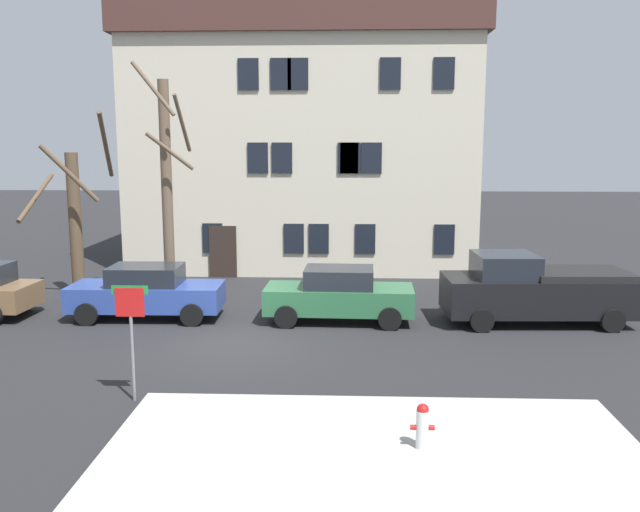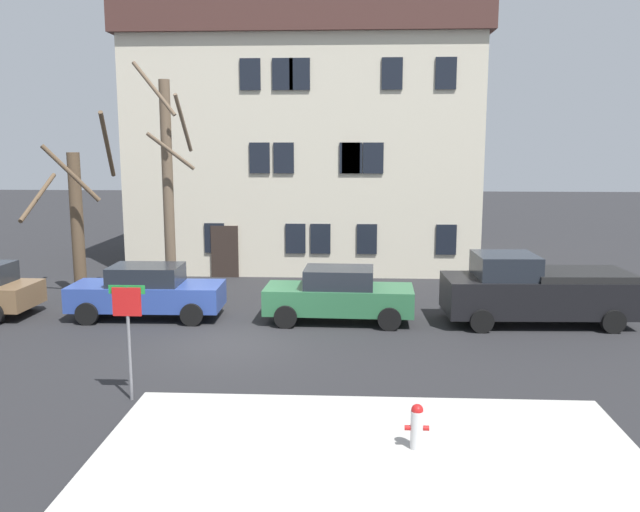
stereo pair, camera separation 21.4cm
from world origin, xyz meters
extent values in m
plane|color=#262628|center=(0.00, 0.00, 0.00)|extent=(120.00, 120.00, 0.00)
cube|color=#B7B5AD|center=(3.59, -7.37, 0.06)|extent=(9.40, 6.68, 0.12)
cube|color=beige|center=(1.15, 13.52, 4.80)|extent=(14.39, 8.85, 9.60)
cube|color=#4C2D28|center=(1.15, 13.52, 10.74)|extent=(14.89, 9.35, 2.28)
cube|color=#2D231E|center=(-1.91, 9.04, 1.05)|extent=(1.10, 0.12, 2.10)
cube|color=black|center=(-2.32, 9.05, 1.60)|extent=(0.80, 0.08, 1.20)
cube|color=black|center=(0.97, 9.05, 1.60)|extent=(0.80, 0.08, 1.20)
cube|color=black|center=(1.97, 9.05, 1.60)|extent=(0.80, 0.08, 1.20)
cube|color=black|center=(3.82, 9.05, 1.60)|extent=(0.80, 0.08, 1.20)
cube|color=black|center=(6.96, 9.05, 1.60)|extent=(0.80, 0.08, 1.20)
cube|color=black|center=(-0.43, 9.05, 4.80)|extent=(0.80, 0.08, 1.20)
cube|color=black|center=(0.52, 9.05, 4.80)|extent=(0.80, 0.08, 1.20)
cube|color=black|center=(3.12, 9.05, 4.80)|extent=(0.80, 0.08, 1.20)
cube|color=black|center=(3.20, 9.05, 4.80)|extent=(0.80, 0.08, 1.20)
cube|color=black|center=(4.03, 9.05, 4.80)|extent=(0.80, 0.08, 1.20)
cube|color=black|center=(-0.75, 9.05, 8.00)|extent=(0.80, 0.08, 1.20)
cube|color=black|center=(0.50, 9.05, 8.00)|extent=(0.80, 0.08, 1.20)
cube|color=black|center=(1.16, 9.05, 8.00)|extent=(0.80, 0.08, 1.20)
cube|color=black|center=(4.71, 9.05, 8.00)|extent=(0.80, 0.08, 1.20)
cube|color=black|center=(6.75, 9.05, 8.00)|extent=(0.80, 0.08, 1.20)
cylinder|color=brown|center=(-6.36, 5.33, 2.53)|extent=(0.43, 0.43, 5.06)
cylinder|color=brown|center=(-6.11, 4.52, 4.37)|extent=(1.78, 0.66, 1.94)
cylinder|color=brown|center=(-5.23, 5.58, 5.30)|extent=(0.67, 2.39, 2.25)
cylinder|color=brown|center=(-7.69, 5.34, 3.52)|extent=(0.17, 2.74, 1.54)
cylinder|color=brown|center=(-3.00, 5.01, 3.72)|extent=(0.37, 0.37, 7.44)
cylinder|color=brown|center=(-3.14, 4.33, 7.09)|extent=(1.49, 0.42, 1.76)
cylinder|color=brown|center=(-2.67, 4.35, 5.10)|extent=(1.45, 0.81, 1.25)
cylinder|color=brown|center=(-2.39, 4.93, 6.02)|extent=(0.29, 1.35, 1.87)
cylinder|color=black|center=(-7.39, 3.34, 0.34)|extent=(0.69, 0.24, 0.68)
cube|color=#2D4799|center=(-3.08, 2.52, 0.70)|extent=(4.67, 1.82, 0.76)
cube|color=#1E232B|center=(-3.08, 2.52, 1.37)|extent=(2.16, 1.57, 0.58)
cylinder|color=black|center=(-4.64, 1.62, 0.34)|extent=(0.68, 0.23, 0.68)
cylinder|color=black|center=(-4.67, 3.36, 0.34)|extent=(0.68, 0.23, 0.68)
cylinder|color=black|center=(-1.49, 1.68, 0.34)|extent=(0.68, 0.23, 0.68)
cylinder|color=black|center=(-1.52, 3.42, 0.34)|extent=(0.68, 0.23, 0.68)
cube|color=#2D6B42|center=(2.86, 2.37, 0.70)|extent=(4.51, 1.86, 0.76)
cube|color=#1E232B|center=(2.86, 2.37, 1.37)|extent=(2.10, 1.58, 0.58)
cylinder|color=black|center=(1.32, 1.56, 0.34)|extent=(0.69, 0.24, 0.68)
cylinder|color=black|center=(1.38, 3.28, 0.34)|extent=(0.69, 0.24, 0.68)
cylinder|color=black|center=(4.35, 1.46, 0.34)|extent=(0.69, 0.24, 0.68)
cylinder|color=black|center=(4.41, 3.18, 0.34)|extent=(0.69, 0.24, 0.68)
cube|color=black|center=(8.81, 2.49, 0.87)|extent=(5.59, 2.31, 1.09)
cube|color=#1E232B|center=(7.82, 2.45, 1.76)|extent=(1.83, 1.91, 0.70)
cube|color=black|center=(10.02, 2.53, 1.51)|extent=(2.94, 2.12, 0.20)
cylinder|color=black|center=(6.98, 1.37, 0.34)|extent=(0.69, 0.25, 0.68)
cylinder|color=black|center=(6.90, 3.46, 0.34)|extent=(0.69, 0.25, 0.68)
cylinder|color=black|center=(10.72, 1.51, 0.34)|extent=(0.69, 0.25, 0.68)
cylinder|color=black|center=(10.64, 3.61, 0.34)|extent=(0.69, 0.25, 0.68)
cylinder|color=silver|center=(4.42, -6.41, 0.46)|extent=(0.22, 0.22, 0.68)
sphere|color=red|center=(4.42, -6.41, 0.82)|extent=(0.21, 0.21, 0.21)
cylinder|color=red|center=(4.26, -6.41, 0.50)|extent=(0.10, 0.09, 0.09)
cylinder|color=red|center=(4.58, -6.41, 0.50)|extent=(0.10, 0.09, 0.09)
cylinder|color=slate|center=(-1.36, -4.16, 1.21)|extent=(0.07, 0.07, 2.43)
cube|color=red|center=(-1.36, -4.18, 2.13)|extent=(0.60, 0.03, 0.60)
cube|color=#1E8C38|center=(-1.36, -4.14, 2.38)|extent=(0.76, 0.02, 0.18)
camera|label=1|loc=(3.09, -17.37, 5.33)|focal=37.50mm
camera|label=2|loc=(3.30, -17.36, 5.33)|focal=37.50mm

